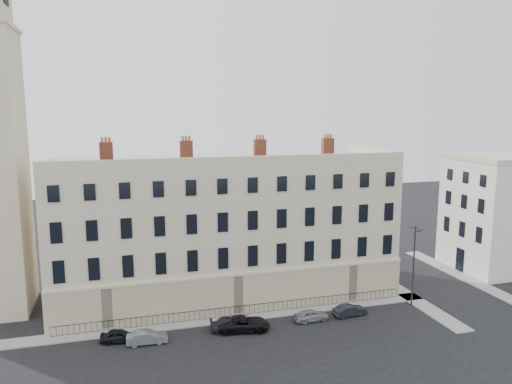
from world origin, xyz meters
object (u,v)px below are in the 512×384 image
(car_f, at_px, (350,310))
(car_b, at_px, (147,337))
(car_d, at_px, (244,324))
(car_e, at_px, (311,315))
(streetlamp, at_px, (414,262))
(car_a, at_px, (120,336))
(car_c, at_px, (231,325))

(car_f, bearing_deg, car_b, 85.83)
(car_b, bearing_deg, car_d, -86.42)
(car_d, relative_size, car_f, 1.40)
(car_b, height_order, car_e, car_b)
(car_d, relative_size, streetlamp, 0.57)
(car_a, bearing_deg, car_b, -104.89)
(car_c, bearing_deg, streetlamp, -81.12)
(car_c, xyz_separation_m, streetlamp, (19.56, 0.73, 4.14))
(car_a, height_order, car_d, car_d)
(car_a, bearing_deg, car_d, -85.98)
(car_a, relative_size, car_e, 0.98)
(car_b, bearing_deg, car_f, -86.27)
(car_d, bearing_deg, car_b, 101.13)
(car_a, xyz_separation_m, streetlamp, (29.47, 0.21, 4.13))
(car_e, bearing_deg, car_b, 89.66)
(car_d, height_order, car_e, car_d)
(car_b, distance_m, car_e, 15.60)
(car_d, bearing_deg, streetlamp, -77.20)
(car_b, relative_size, streetlamp, 0.42)
(car_a, bearing_deg, car_e, -83.74)
(car_e, bearing_deg, streetlamp, -88.34)
(car_a, distance_m, car_f, 22.02)
(car_d, xyz_separation_m, car_e, (6.82, 0.23, -0.09))
(car_a, relative_size, car_c, 0.86)
(car_b, relative_size, car_d, 0.73)
(streetlamp, bearing_deg, car_e, 159.78)
(car_c, distance_m, streetlamp, 20.01)
(streetlamp, bearing_deg, car_a, 156.57)
(car_d, bearing_deg, car_f, -78.59)
(car_e, relative_size, car_f, 0.99)
(car_b, distance_m, streetlamp, 27.52)
(car_e, bearing_deg, car_f, -90.94)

